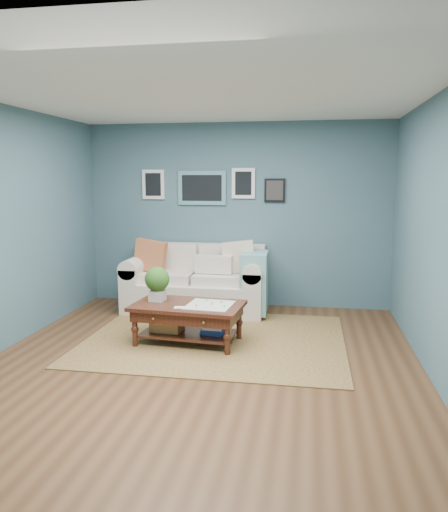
# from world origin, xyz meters

# --- Properties ---
(room_shell) EXTENTS (5.00, 5.02, 2.70)m
(room_shell) POSITION_xyz_m (-0.01, 0.06, 1.36)
(room_shell) COLOR brown
(room_shell) RESTS_ON ground
(area_rug) EXTENTS (3.01, 2.41, 0.01)m
(area_rug) POSITION_xyz_m (0.01, 0.76, 0.01)
(area_rug) COLOR #553518
(area_rug) RESTS_ON ground
(loveseat) EXTENTS (2.03, 0.92, 1.05)m
(loveseat) POSITION_xyz_m (-0.43, 2.03, 0.43)
(loveseat) COLOR beige
(loveseat) RESTS_ON ground
(coffee_table) EXTENTS (1.30, 0.83, 0.87)m
(coffee_table) POSITION_xyz_m (-0.34, 0.60, 0.39)
(coffee_table) COLOR black
(coffee_table) RESTS_ON ground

